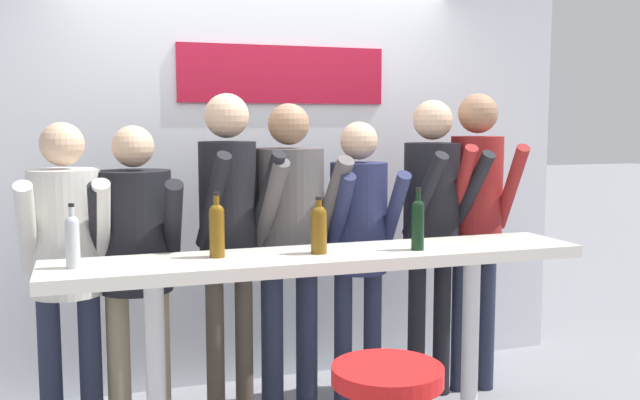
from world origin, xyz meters
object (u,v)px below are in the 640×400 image
object	(u,v)px
wine_bottle_2	(319,227)
wine_bottle_3	(73,239)
wine_bottle_0	(418,222)
person_far_left	(66,249)
wine_bottle_1	(217,228)
person_center_right	(359,231)
person_far_right	(476,205)
person_center_left	(229,218)
person_right	(432,213)
person_center	(290,225)
tasting_table	(325,287)
person_left	(136,248)

from	to	relation	value
wine_bottle_2	wine_bottle_3	size ratio (longest dim) A/B	0.97
wine_bottle_0	person_far_left	bearing A→B (deg)	160.18
wine_bottle_1	person_far_left	bearing A→B (deg)	145.27
person_center_right	person_far_right	world-z (taller)	person_far_right
person_center_left	person_right	world-z (taller)	person_center_left
wine_bottle_1	wine_bottle_2	distance (m)	0.49
person_far_left	person_right	xyz separation A→B (m)	(2.06, 0.03, 0.10)
person_right	wine_bottle_3	xyz separation A→B (m)	(-2.02, -0.55, 0.04)
person_far_right	wine_bottle_0	world-z (taller)	person_far_right
person_center	person_far_left	bearing A→B (deg)	174.84
person_center_left	person_right	distance (m)	1.23
tasting_table	person_center_right	distance (m)	0.71
person_center_left	wine_bottle_3	world-z (taller)	person_center_left
person_center	wine_bottle_0	distance (m)	0.81
person_far_left	wine_bottle_2	world-z (taller)	person_far_left
tasting_table	person_center	distance (m)	0.62
person_center	person_right	world-z (taller)	person_right
person_left	wine_bottle_2	bearing A→B (deg)	-31.34
person_center_left	person_far_right	world-z (taller)	person_far_right
wine_bottle_0	person_center	bearing A→B (deg)	126.03
person_left	person_center_right	size ratio (longest dim) A/B	0.99
person_far_right	wine_bottle_1	bearing A→B (deg)	-151.66
person_center	wine_bottle_1	size ratio (longest dim) A/B	5.76
person_center_right	person_far_left	bearing A→B (deg)	-175.29
person_right	wine_bottle_3	size ratio (longest dim) A/B	6.35
person_center	person_right	distance (m)	0.88
person_center_left	person_center_right	bearing A→B (deg)	-7.14
person_left	person_center_right	distance (m)	1.26
person_right	wine_bottle_3	bearing A→B (deg)	-171.01
person_left	wine_bottle_0	xyz separation A→B (m)	(1.32, -0.61, 0.16)
person_left	person_right	xyz separation A→B (m)	(1.72, 0.02, 0.11)
tasting_table	person_center_right	bearing A→B (deg)	54.25
person_center_right	person_far_right	distance (m)	0.78
person_left	wine_bottle_3	xyz separation A→B (m)	(-0.30, -0.53, 0.15)
person_far_left	wine_bottle_2	xyz separation A→B (m)	(1.16, -0.53, 0.13)
person_center_left	wine_bottle_2	distance (m)	0.63
person_center_right	wine_bottle_1	size ratio (longest dim) A/B	5.43
person_far_right	wine_bottle_2	size ratio (longest dim) A/B	6.67
person_far_left	person_center_left	xyz separation A→B (m)	(0.83, -0.00, 0.12)
person_left	person_center	size ratio (longest dim) A/B	0.93
wine_bottle_3	wine_bottle_2	bearing A→B (deg)	-0.67
tasting_table	person_far_left	bearing A→B (deg)	156.51
person_far_left	wine_bottle_2	distance (m)	1.28
tasting_table	wine_bottle_3	size ratio (longest dim) A/B	9.31
person_far_left	person_far_right	distance (m)	2.37
person_center_right	tasting_table	bearing A→B (deg)	-122.40
person_left	person_center_left	size ratio (longest dim) A/B	0.91
person_center_left	wine_bottle_1	bearing A→B (deg)	-118.02
person_far_right	person_center_right	bearing A→B (deg)	-168.63
tasting_table	person_center_left	bearing A→B (deg)	125.47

